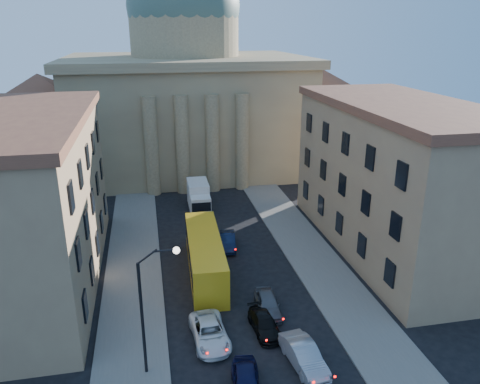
{
  "coord_description": "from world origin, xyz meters",
  "views": [
    {
      "loc": [
        -6.45,
        -17.31,
        21.17
      ],
      "look_at": [
        0.84,
        18.72,
        8.14
      ],
      "focal_mm": 35.0,
      "sensor_mm": 36.0,
      "label": 1
    }
  ],
  "objects_px": {
    "city_bus": "(205,255)",
    "street_lamp": "(150,302)",
    "car_left_near": "(246,382)",
    "box_truck": "(199,198)",
    "car_right_near": "(304,355)"
  },
  "relations": [
    {
      "from": "street_lamp",
      "to": "city_bus",
      "type": "xyz_separation_m",
      "value": [
        4.89,
        12.14,
        -3.4
      ]
    },
    {
      "from": "car_left_near",
      "to": "box_truck",
      "type": "height_order",
      "value": "box_truck"
    },
    {
      "from": "box_truck",
      "to": "city_bus",
      "type": "bearing_deg",
      "value": -93.68
    },
    {
      "from": "street_lamp",
      "to": "city_bus",
      "type": "height_order",
      "value": "street_lamp"
    },
    {
      "from": "street_lamp",
      "to": "car_right_near",
      "type": "height_order",
      "value": "street_lamp"
    },
    {
      "from": "car_left_near",
      "to": "city_bus",
      "type": "relative_size",
      "value": 0.35
    },
    {
      "from": "car_right_near",
      "to": "box_truck",
      "type": "distance_m",
      "value": 29.39
    },
    {
      "from": "city_bus",
      "to": "street_lamp",
      "type": "bearing_deg",
      "value": -109.5
    },
    {
      "from": "street_lamp",
      "to": "car_left_near",
      "type": "height_order",
      "value": "street_lamp"
    },
    {
      "from": "street_lamp",
      "to": "car_right_near",
      "type": "xyz_separation_m",
      "value": [
        9.65,
        -1.3,
        -4.5
      ]
    },
    {
      "from": "street_lamp",
      "to": "box_truck",
      "type": "height_order",
      "value": "street_lamp"
    },
    {
      "from": "street_lamp",
      "to": "city_bus",
      "type": "relative_size",
      "value": 0.7
    },
    {
      "from": "car_left_near",
      "to": "city_bus",
      "type": "distance_m",
      "value": 15.09
    },
    {
      "from": "car_left_near",
      "to": "car_right_near",
      "type": "relative_size",
      "value": 0.91
    },
    {
      "from": "box_truck",
      "to": "car_left_near",
      "type": "bearing_deg",
      "value": -90.42
    }
  ]
}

